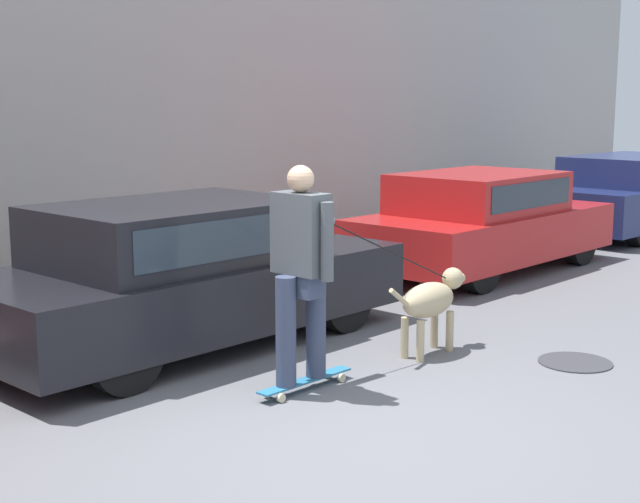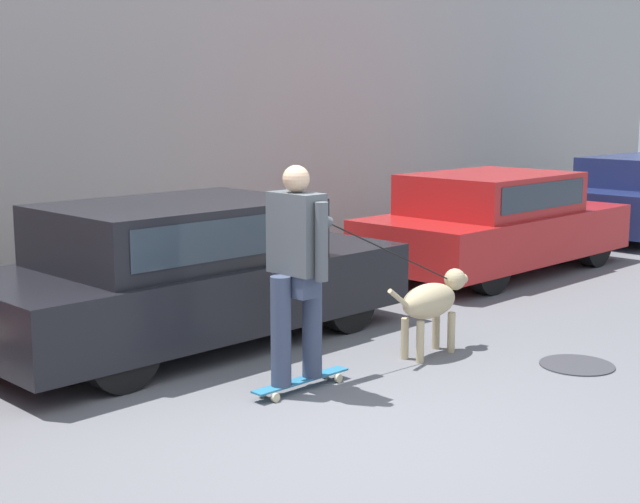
{
  "view_description": "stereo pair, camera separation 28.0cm",
  "coord_description": "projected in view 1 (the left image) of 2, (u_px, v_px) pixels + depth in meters",
  "views": [
    {
      "loc": [
        -4.38,
        -3.83,
        2.25
      ],
      "look_at": [
        1.15,
        1.37,
        0.95
      ],
      "focal_mm": 50.0,
      "sensor_mm": 36.0,
      "label": 1
    },
    {
      "loc": [
        -4.19,
        -4.03,
        2.25
      ],
      "look_at": [
        1.15,
        1.37,
        0.95
      ],
      "focal_mm": 50.0,
      "sensor_mm": 36.0,
      "label": 2
    }
  ],
  "objects": [
    {
      "name": "manhole_cover",
      "position": [
        575.0,
        362.0,
        7.69
      ],
      "size": [
        0.63,
        0.63,
        0.01
      ],
      "color": "#38383D",
      "rests_on": "ground_plane"
    },
    {
      "name": "parked_car_1",
      "position": [
        186.0,
        275.0,
        8.19
      ],
      "size": [
        4.16,
        1.81,
        1.34
      ],
      "rotation": [
        0.0,
        0.0,
        0.01
      ],
      "color": "black",
      "rests_on": "ground_plane"
    },
    {
      "name": "sidewalk_curb",
      "position": [
        16.0,
        315.0,
        9.21
      ],
      "size": [
        30.0,
        2.12,
        0.11
      ],
      "color": "#A39E93",
      "rests_on": "ground_plane"
    },
    {
      "name": "ground_plane",
      "position": [
        350.0,
        431.0,
        6.11
      ],
      "size": [
        36.0,
        36.0,
        0.0
      ],
      "primitive_type": "plane",
      "color": "slate"
    },
    {
      "name": "dog",
      "position": [
        431.0,
        301.0,
        7.91
      ],
      "size": [
        1.09,
        0.32,
        0.73
      ],
      "rotation": [
        0.0,
        0.0,
        0.02
      ],
      "color": "tan",
      "rests_on": "ground_plane"
    },
    {
      "name": "parked_car_2",
      "position": [
        483.0,
        223.0,
        11.76
      ],
      "size": [
        4.04,
        1.76,
        1.31
      ],
      "rotation": [
        0.0,
        0.0,
        0.01
      ],
      "color": "black",
      "rests_on": "ground_plane"
    },
    {
      "name": "parked_car_3",
      "position": [
        635.0,
        194.0,
        15.13
      ],
      "size": [
        4.38,
        1.81,
        1.32
      ],
      "rotation": [
        0.0,
        0.0,
        -0.03
      ],
      "color": "black",
      "rests_on": "ground_plane"
    },
    {
      "name": "skateboarder",
      "position": [
        302.0,
        265.0,
        6.79
      ],
      "size": [
        2.32,
        0.65,
        1.76
      ],
      "rotation": [
        0.0,
        0.0,
        -0.01
      ],
      "color": "beige",
      "rests_on": "ground_plane"
    },
    {
      "name": "fire_hydrant",
      "position": [
        317.0,
        261.0,
        10.53
      ],
      "size": [
        0.18,
        0.18,
        0.7
      ],
      "color": "red",
      "rests_on": "ground_plane"
    }
  ]
}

